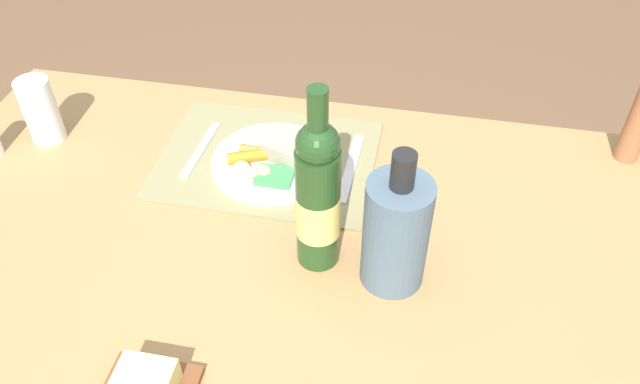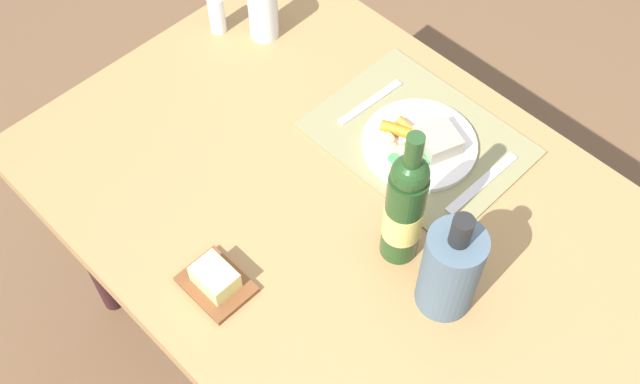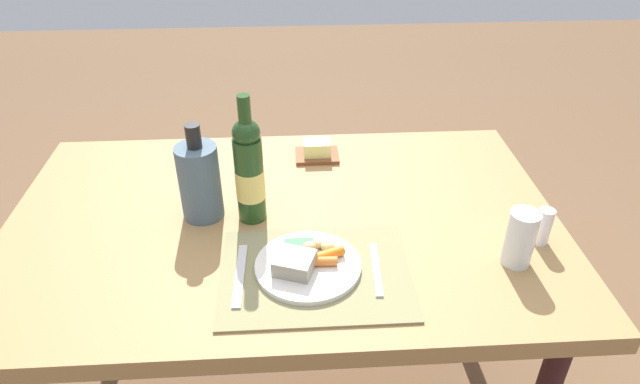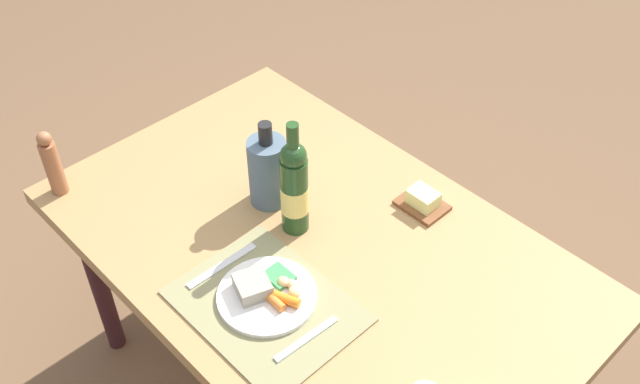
{
  "view_description": "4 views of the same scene",
  "coord_description": "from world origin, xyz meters",
  "px_view_note": "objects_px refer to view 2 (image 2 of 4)",
  "views": [
    {
      "loc": [
        -0.22,
        0.71,
        1.53
      ],
      "look_at": [
        -0.06,
        -0.08,
        0.78
      ],
      "focal_mm": 35.58,
      "sensor_mm": 36.0,
      "label": 1
    },
    {
      "loc": [
        -0.51,
        0.64,
        1.98
      ],
      "look_at": [
        0.08,
        0.06,
        0.79
      ],
      "focal_mm": 43.06,
      "sensor_mm": 36.0,
      "label": 2
    },
    {
      "loc": [
        0.02,
        -1.17,
        1.56
      ],
      "look_at": [
        0.09,
        -0.03,
        0.81
      ],
      "focal_mm": 31.16,
      "sensor_mm": 36.0,
      "label": 3
    },
    {
      "loc": [
        0.94,
        -0.88,
        2.1
      ],
      "look_at": [
        -0.06,
        0.07,
        0.81
      ],
      "focal_mm": 40.9,
      "sensor_mm": 36.0,
      "label": 4
    }
  ],
  "objects_px": {
    "salt_shaker": "(217,14)",
    "dining_table": "(369,240)",
    "wine_bottle": "(405,208)",
    "water_tumbler": "(263,14)",
    "dinner_plate": "(421,143)",
    "cooler_bottle": "(451,269)",
    "fork": "(482,183)",
    "butter_dish": "(216,280)",
    "knife": "(370,102)"
  },
  "relations": [
    {
      "from": "salt_shaker",
      "to": "dining_table",
      "type": "bearing_deg",
      "value": 167.22
    },
    {
      "from": "wine_bottle",
      "to": "water_tumbler",
      "type": "relative_size",
      "value": 2.45
    },
    {
      "from": "dining_table",
      "to": "wine_bottle",
      "type": "relative_size",
      "value": 4.19
    },
    {
      "from": "dinner_plate",
      "to": "cooler_bottle",
      "type": "bearing_deg",
      "value": 138.02
    },
    {
      "from": "fork",
      "to": "cooler_bottle",
      "type": "distance_m",
      "value": 0.29
    },
    {
      "from": "butter_dish",
      "to": "cooler_bottle",
      "type": "bearing_deg",
      "value": -137.93
    },
    {
      "from": "dinner_plate",
      "to": "fork",
      "type": "relative_size",
      "value": 1.18
    },
    {
      "from": "cooler_bottle",
      "to": "salt_shaker",
      "type": "distance_m",
      "value": 0.85
    },
    {
      "from": "dining_table",
      "to": "wine_bottle",
      "type": "xyz_separation_m",
      "value": [
        -0.08,
        0.01,
        0.21
      ]
    },
    {
      "from": "knife",
      "to": "salt_shaker",
      "type": "xyz_separation_m",
      "value": [
        0.41,
        0.08,
        0.04
      ]
    },
    {
      "from": "water_tumbler",
      "to": "butter_dish",
      "type": "xyz_separation_m",
      "value": [
        -0.43,
        0.51,
        -0.04
      ]
    },
    {
      "from": "fork",
      "to": "salt_shaker",
      "type": "distance_m",
      "value": 0.73
    },
    {
      "from": "knife",
      "to": "wine_bottle",
      "type": "height_order",
      "value": "wine_bottle"
    },
    {
      "from": "dining_table",
      "to": "wine_bottle",
      "type": "height_order",
      "value": "wine_bottle"
    },
    {
      "from": "wine_bottle",
      "to": "salt_shaker",
      "type": "distance_m",
      "value": 0.72
    },
    {
      "from": "fork",
      "to": "wine_bottle",
      "type": "bearing_deg",
      "value": 86.38
    },
    {
      "from": "dining_table",
      "to": "butter_dish",
      "type": "bearing_deg",
      "value": 70.99
    },
    {
      "from": "knife",
      "to": "water_tumbler",
      "type": "height_order",
      "value": "water_tumbler"
    },
    {
      "from": "water_tumbler",
      "to": "butter_dish",
      "type": "distance_m",
      "value": 0.67
    },
    {
      "from": "wine_bottle",
      "to": "water_tumbler",
      "type": "distance_m",
      "value": 0.66
    },
    {
      "from": "knife",
      "to": "butter_dish",
      "type": "distance_m",
      "value": 0.54
    },
    {
      "from": "water_tumbler",
      "to": "fork",
      "type": "bearing_deg",
      "value": -178.56
    },
    {
      "from": "dining_table",
      "to": "cooler_bottle",
      "type": "height_order",
      "value": "cooler_bottle"
    },
    {
      "from": "cooler_bottle",
      "to": "wine_bottle",
      "type": "bearing_deg",
      "value": -8.32
    },
    {
      "from": "fork",
      "to": "wine_bottle",
      "type": "height_order",
      "value": "wine_bottle"
    },
    {
      "from": "fork",
      "to": "butter_dish",
      "type": "bearing_deg",
      "value": 70.25
    },
    {
      "from": "dinner_plate",
      "to": "cooler_bottle",
      "type": "distance_m",
      "value": 0.36
    },
    {
      "from": "salt_shaker",
      "to": "wine_bottle",
      "type": "bearing_deg",
      "value": 168.12
    },
    {
      "from": "cooler_bottle",
      "to": "water_tumbler",
      "type": "height_order",
      "value": "cooler_bottle"
    },
    {
      "from": "dining_table",
      "to": "knife",
      "type": "relative_size",
      "value": 7.95
    },
    {
      "from": "cooler_bottle",
      "to": "dining_table",
      "type": "bearing_deg",
      "value": -6.89
    },
    {
      "from": "dinner_plate",
      "to": "salt_shaker",
      "type": "height_order",
      "value": "salt_shaker"
    },
    {
      "from": "dinner_plate",
      "to": "butter_dish",
      "type": "height_order",
      "value": "dinner_plate"
    },
    {
      "from": "dining_table",
      "to": "wine_bottle",
      "type": "distance_m",
      "value": 0.22
    },
    {
      "from": "water_tumbler",
      "to": "butter_dish",
      "type": "relative_size",
      "value": 1.07
    },
    {
      "from": "wine_bottle",
      "to": "water_tumbler",
      "type": "xyz_separation_m",
      "value": [
        0.61,
        -0.22,
        -0.08
      ]
    },
    {
      "from": "dinner_plate",
      "to": "knife",
      "type": "xyz_separation_m",
      "value": [
        0.16,
        -0.02,
        -0.01
      ]
    },
    {
      "from": "fork",
      "to": "butter_dish",
      "type": "relative_size",
      "value": 1.59
    },
    {
      "from": "salt_shaker",
      "to": "knife",
      "type": "bearing_deg",
      "value": -168.74
    },
    {
      "from": "fork",
      "to": "water_tumbler",
      "type": "xyz_separation_m",
      "value": [
        0.63,
        0.02,
        0.05
      ]
    },
    {
      "from": "fork",
      "to": "water_tumbler",
      "type": "relative_size",
      "value": 1.49
    },
    {
      "from": "dinner_plate",
      "to": "knife",
      "type": "distance_m",
      "value": 0.16
    },
    {
      "from": "dining_table",
      "to": "salt_shaker",
      "type": "xyz_separation_m",
      "value": [
        0.62,
        -0.14,
        0.12
      ]
    },
    {
      "from": "wine_bottle",
      "to": "fork",
      "type": "bearing_deg",
      "value": -94.83
    },
    {
      "from": "fork",
      "to": "butter_dish",
      "type": "height_order",
      "value": "butter_dish"
    },
    {
      "from": "knife",
      "to": "cooler_bottle",
      "type": "height_order",
      "value": "cooler_bottle"
    },
    {
      "from": "dining_table",
      "to": "knife",
      "type": "bearing_deg",
      "value": -46.85
    },
    {
      "from": "dinner_plate",
      "to": "water_tumbler",
      "type": "height_order",
      "value": "water_tumbler"
    },
    {
      "from": "fork",
      "to": "wine_bottle",
      "type": "relative_size",
      "value": 0.61
    },
    {
      "from": "fork",
      "to": "cooler_bottle",
      "type": "height_order",
      "value": "cooler_bottle"
    }
  ]
}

